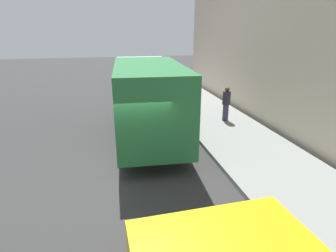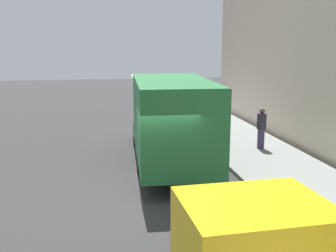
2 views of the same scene
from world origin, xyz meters
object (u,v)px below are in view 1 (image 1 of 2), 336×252
(large_utility_truck, at_px, (146,94))
(pedestrian_standing, at_px, (181,92))
(pedestrian_walking, at_px, (226,103))
(traffic_cone_orange, at_px, (181,98))

(large_utility_truck, relative_size, pedestrian_standing, 5.12)
(large_utility_truck, height_order, pedestrian_walking, large_utility_truck)
(pedestrian_walking, distance_m, pedestrian_standing, 3.16)
(pedestrian_standing, distance_m, traffic_cone_orange, 1.02)
(large_utility_truck, distance_m, pedestrian_standing, 4.18)
(large_utility_truck, distance_m, pedestrian_walking, 4.08)
(pedestrian_standing, bearing_deg, pedestrian_walking, 2.27)
(pedestrian_walking, height_order, traffic_cone_orange, pedestrian_walking)
(pedestrian_standing, height_order, traffic_cone_orange, pedestrian_standing)
(pedestrian_walking, bearing_deg, pedestrian_standing, -94.23)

